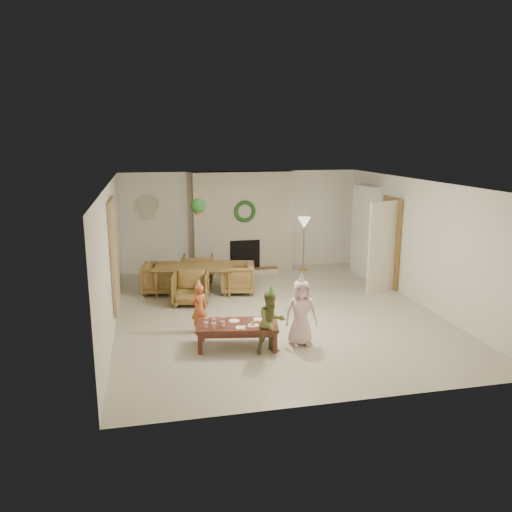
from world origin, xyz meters
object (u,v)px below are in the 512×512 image
object	(u,v)px
dining_table	(194,279)
dining_chair_far	(197,269)
dining_chair_left	(160,278)
dining_chair_right	(237,278)
child_red	(199,309)
child_plaid	(271,323)
dining_chair_near	(191,288)
child_pink	(301,313)
coffee_table_top	(237,325)

from	to	relation	value
dining_table	dining_chair_far	xyz separation A→B (m)	(0.14, 0.74, 0.03)
dining_chair_far	dining_chair_left	size ratio (longest dim) A/B	1.00
dining_chair_right	child_red	distance (m)	2.42
child_red	dining_table	bearing A→B (deg)	-114.71
dining_chair_far	child_plaid	distance (m)	4.24
child_red	child_plaid	size ratio (longest dim) A/B	0.87
dining_chair_far	dining_chair_right	bearing A→B (deg)	141.34
dining_chair_far	child_red	world-z (taller)	child_red
dining_chair_near	dining_table	bearing A→B (deg)	90.00
child_red	dining_chair_near	bearing A→B (deg)	-111.30
child_pink	child_red	bearing A→B (deg)	155.18
dining_chair_near	coffee_table_top	bearing A→B (deg)	-66.43
dining_chair_near	dining_chair_right	distance (m)	1.20
child_plaid	dining_chair_left	bearing A→B (deg)	100.10
dining_table	child_plaid	size ratio (longest dim) A/B	1.71
dining_table	dining_chair_right	bearing A→B (deg)	-0.00
dining_table	dining_chair_far	size ratio (longest dim) A/B	2.34
dining_table	child_red	xyz separation A→B (m)	(-0.14, -2.35, 0.13)
coffee_table_top	child_pink	world-z (taller)	child_pink
dining_chair_right	child_plaid	distance (m)	3.27
child_plaid	coffee_table_top	bearing A→B (deg)	130.88
dining_chair_far	child_red	distance (m)	3.10
child_pink	coffee_table_top	bearing A→B (deg)	178.04
dining_chair_left	child_red	xyz separation A→B (m)	(0.59, -2.49, 0.10)
dining_chair_left	child_pink	bearing A→B (deg)	-136.36
coffee_table_top	child_red	world-z (taller)	child_red
dining_chair_left	coffee_table_top	bearing A→B (deg)	-149.95
dining_table	dining_chair_left	distance (m)	0.75
child_red	child_plaid	xyz separation A→B (m)	(1.01, -1.09, 0.06)
dining_chair_right	coffee_table_top	xyz separation A→B (m)	(-0.53, -2.93, 0.04)
dining_chair_right	coffee_table_top	distance (m)	2.97
dining_chair_left	child_plaid	bearing A→B (deg)	-144.97
dining_chair_near	child_red	world-z (taller)	child_red
dining_chair_near	dining_chair_far	world-z (taller)	same
child_red	dining_chair_right	bearing A→B (deg)	-137.27
dining_table	child_pink	size ratio (longest dim) A/B	1.58
dining_chair_left	child_pink	distance (m)	3.99
dining_chair_near	child_plaid	world-z (taller)	child_plaid
dining_chair_near	child_red	distance (m)	1.62
child_red	dining_chair_left	bearing A→B (deg)	-97.86
dining_table	child_pink	bearing A→B (deg)	-55.25
child_red	child_plaid	distance (m)	1.49
dining_table	child_pink	world-z (taller)	child_pink
dining_table	dining_chair_far	world-z (taller)	dining_chair_far
dining_table	coffee_table_top	distance (m)	3.13
dining_table	child_red	world-z (taller)	child_red
child_pink	dining_chair_left	bearing A→B (deg)	126.66
child_plaid	dining_chair_near	bearing A→B (deg)	96.45
coffee_table_top	child_pink	bearing A→B (deg)	3.55
dining_chair_near	child_pink	xyz separation A→B (m)	(1.56, -2.47, 0.21)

